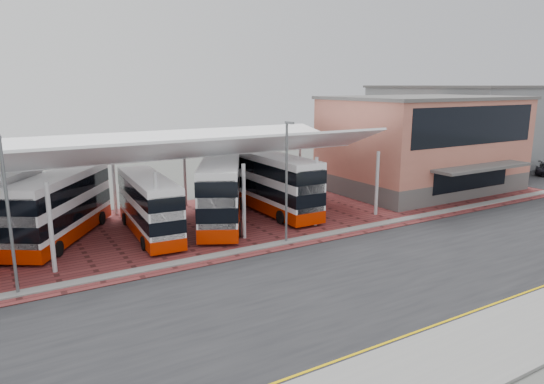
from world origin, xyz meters
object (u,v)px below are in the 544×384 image
at_px(bus_5, 272,183).
at_px(bus_2, 61,207).
at_px(bus_4, 221,191).
at_px(terminal, 423,143).
at_px(bus_3, 149,206).

bearing_deg(bus_5, bus_2, 177.42).
xyz_separation_m(bus_2, bus_4, (10.96, -1.83, 0.18)).
xyz_separation_m(terminal, bus_5, (-17.67, -0.15, -2.24)).
bearing_deg(bus_5, bus_4, -168.68).
bearing_deg(terminal, bus_3, -177.34).
bearing_deg(bus_3, bus_5, 10.15).
relative_size(bus_2, bus_3, 1.04).
bearing_deg(terminal, bus_4, -177.21).
bearing_deg(terminal, bus_5, -179.50).
height_order(terminal, bus_4, terminal).
distance_m(bus_2, bus_3, 5.72).
relative_size(bus_4, bus_5, 1.01).
distance_m(bus_4, bus_5, 5.09).
bearing_deg(bus_3, bus_4, 6.05).
bearing_deg(bus_2, terminal, 31.61).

